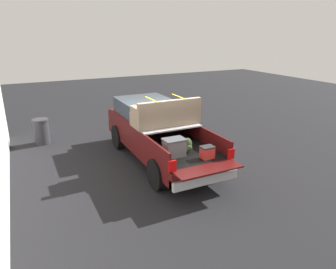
% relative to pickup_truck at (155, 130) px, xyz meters
% --- Properties ---
extents(ground_plane, '(40.00, 40.00, 0.00)m').
position_rel_pickup_truck_xyz_m(ground_plane, '(-0.37, -0.00, -0.97)').
color(ground_plane, black).
extents(pickup_truck, '(6.05, 2.06, 2.23)m').
position_rel_pickup_truck_xyz_m(pickup_truck, '(0.00, 0.00, 0.00)').
color(pickup_truck, '#470F0F').
rests_on(pickup_truck, ground_plane).
extents(trash_can, '(0.60, 0.60, 0.98)m').
position_rel_pickup_truck_xyz_m(trash_can, '(3.15, 3.40, -0.48)').
color(trash_can, '#2D2D33').
rests_on(trash_can, ground_plane).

